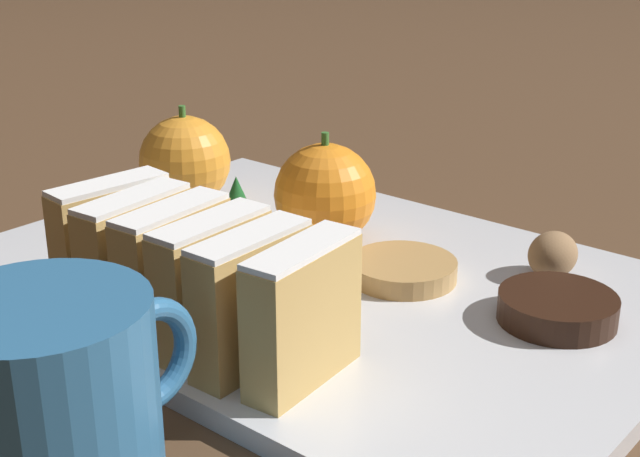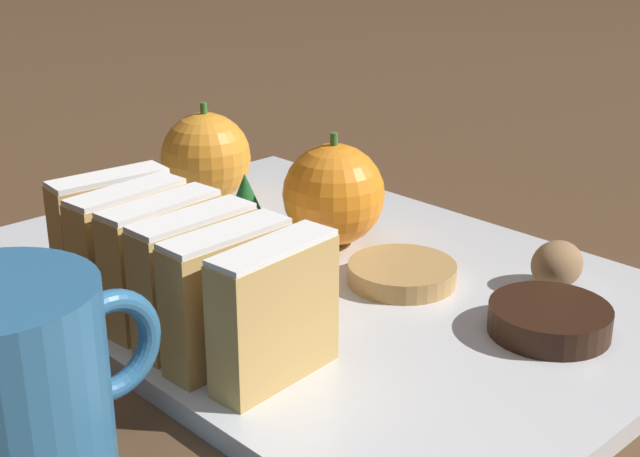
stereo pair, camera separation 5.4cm
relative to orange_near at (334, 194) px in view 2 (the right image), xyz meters
The scene contains 15 objects.
ground_plane 0.07m from the orange_near, 143.64° to the right, with size 6.00×6.00×0.00m, color #513823.
serving_platter 0.07m from the orange_near, 143.64° to the right, with size 0.30×0.43×0.01m.
stollen_slice_front 0.18m from the orange_near, 143.71° to the right, with size 0.07×0.03×0.07m.
stollen_slice_second 0.17m from the orange_near, 152.73° to the right, with size 0.07×0.02×0.07m.
stollen_slice_third 0.16m from the orange_near, 162.04° to the right, with size 0.07×0.02×0.07m.
stollen_slice_fourth 0.15m from the orange_near, behind, with size 0.07×0.03×0.07m.
stollen_slice_fifth 0.15m from the orange_near, behind, with size 0.07×0.03×0.07m.
stollen_slice_sixth 0.15m from the orange_near, 164.60° to the left, with size 0.07×0.03×0.07m.
orange_near is the anchor object (origin of this frame).
orange_far 0.13m from the orange_near, 93.53° to the left, with size 0.07×0.07×0.08m.
walnut 0.15m from the orange_near, 72.28° to the right, with size 0.03×0.03×0.03m.
chocolate_cookie 0.18m from the orange_near, 92.83° to the right, with size 0.07×0.07×0.02m.
gingerbread_cookie 0.08m from the orange_near, 102.12° to the right, with size 0.07×0.07×0.01m.
evergreen_sprig 0.06m from the orange_near, 139.28° to the left, with size 0.04×0.04×0.05m.
coffee_mug 0.29m from the orange_near, 161.70° to the right, with size 0.12×0.08×0.09m.
Camera 2 is at (-0.35, -0.36, 0.24)m, focal length 50.00 mm.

